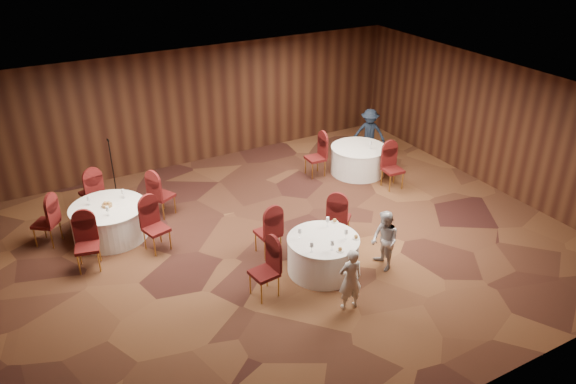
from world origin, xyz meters
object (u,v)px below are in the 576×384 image
table_left (110,221)px  mic_stand (115,181)px  man_c (369,133)px  woman_a (350,279)px  table_main (323,254)px  table_right (358,160)px  woman_b (385,241)px

table_left → mic_stand: (0.55, 1.79, 0.07)m
man_c → table_left: bearing=-130.8°
table_left → man_c: bearing=6.0°
mic_stand → woman_a: (2.64, -6.35, 0.17)m
table_main → table_left: bearing=135.2°
table_right → mic_stand: size_ratio=0.97×
table_main → man_c: bearing=45.0°
woman_a → man_c: 6.90m
woman_b → man_c: man_c is taller
table_main → table_left: 4.76m
woman_a → woman_b: 1.48m
woman_b → woman_a: bearing=-53.3°
table_main → woman_a: (-0.19, -1.20, 0.24)m
mic_stand → woman_b: mic_stand is taller
table_left → woman_a: (3.19, -4.56, 0.24)m
mic_stand → woman_a: size_ratio=1.25×
woman_b → man_c: bearing=155.1°
table_right → man_c: man_c is taller
woman_a → man_c: (4.35, 5.35, 0.09)m
man_c → mic_stand: bearing=-144.9°
table_main → woman_a: woman_a is taller
table_right → woman_a: (-3.45, -4.60, 0.24)m
table_main → mic_stand: (-2.82, 5.15, 0.07)m
table_main → table_right: (3.26, 3.40, 0.00)m
table_main → mic_stand: 5.87m
table_left → woman_b: 5.92m
woman_b → mic_stand: bearing=-136.7°
table_left → table_right: size_ratio=1.09×
table_left → woman_a: size_ratio=1.32×
table_left → mic_stand: mic_stand is taller
table_left → table_right: 6.64m
woman_a → table_left: bearing=-46.3°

